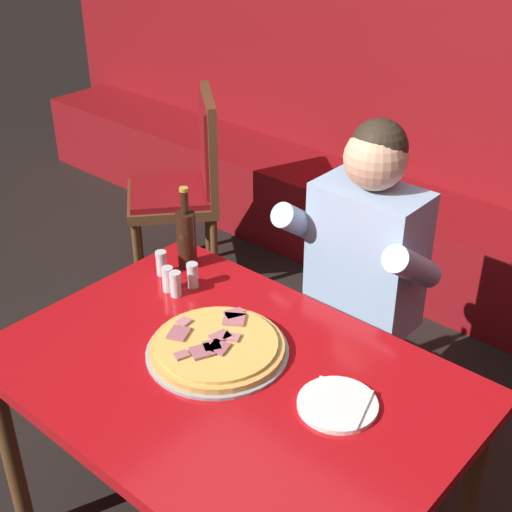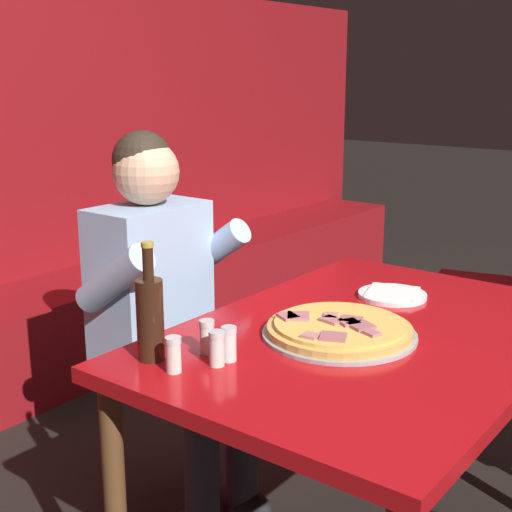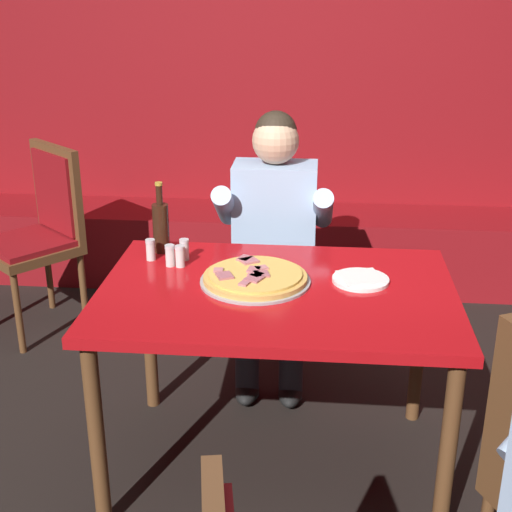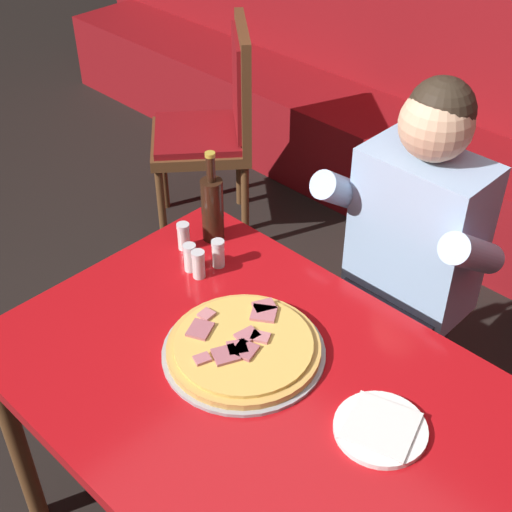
# 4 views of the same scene
# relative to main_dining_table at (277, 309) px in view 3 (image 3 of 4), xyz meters

# --- Properties ---
(ground_plane) EXTENTS (24.00, 24.00, 0.00)m
(ground_plane) POSITION_rel_main_dining_table_xyz_m (0.00, 0.00, -0.69)
(ground_plane) COLOR black
(booth_wall_panel) EXTENTS (6.80, 0.16, 1.90)m
(booth_wall_panel) POSITION_rel_main_dining_table_xyz_m (0.00, 2.18, 0.26)
(booth_wall_panel) COLOR maroon
(booth_wall_panel) RESTS_ON ground_plane
(booth_bench) EXTENTS (6.46, 0.48, 0.46)m
(booth_bench) POSITION_rel_main_dining_table_xyz_m (0.00, 1.86, -0.46)
(booth_bench) COLOR maroon
(booth_bench) RESTS_ON ground_plane
(main_dining_table) EXTENTS (1.29, 0.89, 0.77)m
(main_dining_table) POSITION_rel_main_dining_table_xyz_m (0.00, 0.00, 0.00)
(main_dining_table) COLOR brown
(main_dining_table) RESTS_ON ground_plane
(pizza) EXTENTS (0.41, 0.41, 0.05)m
(pizza) POSITION_rel_main_dining_table_xyz_m (-0.08, 0.05, 0.10)
(pizza) COLOR #9E9EA3
(pizza) RESTS_ON main_dining_table
(plate_white_paper) EXTENTS (0.21, 0.21, 0.02)m
(plate_white_paper) POSITION_rel_main_dining_table_xyz_m (0.30, 0.09, 0.09)
(plate_white_paper) COLOR white
(plate_white_paper) RESTS_ON main_dining_table
(beer_bottle) EXTENTS (0.07, 0.07, 0.29)m
(beer_bottle) POSITION_rel_main_dining_table_xyz_m (-0.49, 0.33, 0.19)
(beer_bottle) COLOR black
(beer_bottle) RESTS_ON main_dining_table
(shaker_black_pepper) EXTENTS (0.04, 0.04, 0.09)m
(shaker_black_pepper) POSITION_rel_main_dining_table_xyz_m (-0.52, 0.23, 0.12)
(shaker_black_pepper) COLOR silver
(shaker_black_pepper) RESTS_ON main_dining_table
(shaker_parmesan) EXTENTS (0.04, 0.04, 0.09)m
(shaker_parmesan) POSITION_rel_main_dining_table_xyz_m (-0.38, 0.24, 0.12)
(shaker_parmesan) COLOR silver
(shaker_parmesan) RESTS_ON main_dining_table
(shaker_red_pepper_flakes) EXTENTS (0.04, 0.04, 0.09)m
(shaker_red_pepper_flakes) POSITION_rel_main_dining_table_xyz_m (-0.43, 0.18, 0.12)
(shaker_red_pepper_flakes) COLOR silver
(shaker_red_pepper_flakes) RESTS_ON main_dining_table
(shaker_oregano) EXTENTS (0.04, 0.04, 0.09)m
(shaker_oregano) POSITION_rel_main_dining_table_xyz_m (-0.39, 0.17, 0.12)
(shaker_oregano) COLOR silver
(shaker_oregano) RESTS_ON main_dining_table
(diner_seated_blue_shirt) EXTENTS (0.53, 0.53, 1.27)m
(diner_seated_blue_shirt) POSITION_rel_main_dining_table_xyz_m (-0.06, 0.69, 0.02)
(diner_seated_blue_shirt) COLOR black
(diner_seated_blue_shirt) RESTS_ON ground_plane
(dining_chair_side_aisle) EXTENTS (0.62, 0.62, 1.00)m
(dining_chair_side_aisle) POSITION_rel_main_dining_table_xyz_m (-1.34, 1.13, -0.11)
(dining_chair_side_aisle) COLOR brown
(dining_chair_side_aisle) RESTS_ON ground_plane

